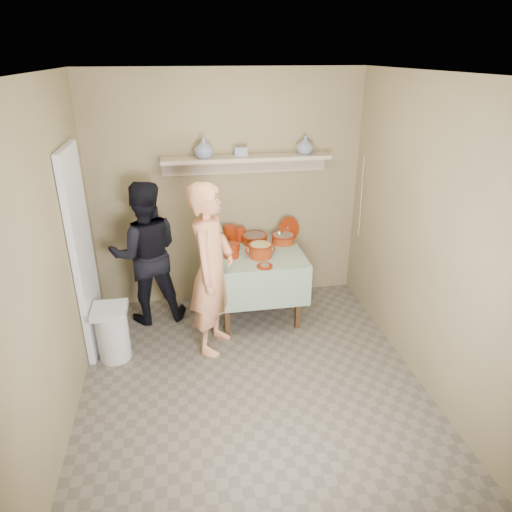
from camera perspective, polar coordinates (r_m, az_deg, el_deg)
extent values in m
plane|color=#655C4F|center=(4.21, -0.29, -16.27)|extent=(3.50, 3.50, 0.00)
cube|color=silver|center=(4.56, -20.83, 0.18)|extent=(0.06, 0.70, 2.00)
cylinder|color=maroon|center=(5.13, -3.27, 2.74)|extent=(0.15, 0.15, 0.20)
cylinder|color=maroon|center=(5.17, -2.08, 2.72)|extent=(0.13, 0.13, 0.16)
cylinder|color=maroon|center=(4.76, -3.09, 0.70)|extent=(0.16, 0.16, 0.16)
cylinder|color=maroon|center=(4.96, -3.11, 1.10)|extent=(0.19, 0.19, 0.06)
cylinder|color=maroon|center=(5.24, 4.17, 3.43)|extent=(0.29, 0.20, 0.26)
imported|color=navy|center=(5.06, 6.15, 13.63)|extent=(0.23, 0.23, 0.19)
imported|color=navy|center=(4.85, -6.55, 13.28)|extent=(0.27, 0.27, 0.21)
cube|color=navy|center=(4.94, -1.84, 12.92)|extent=(0.15, 0.12, 0.10)
imported|color=tan|center=(4.32, -5.54, -1.75)|extent=(0.62, 0.73, 1.70)
imported|color=black|center=(4.96, -13.60, 0.30)|extent=(0.81, 0.66, 1.56)
cube|color=#8E7D57|center=(5.15, -3.59, 8.00)|extent=(3.00, 0.02, 2.60)
cube|color=#8E7D57|center=(2.07, 8.23, -19.94)|extent=(3.00, 0.02, 2.60)
cube|color=#8E7D57|center=(3.61, -24.73, -1.59)|extent=(0.02, 3.50, 2.60)
cube|color=#8E7D57|center=(4.02, 21.41, 1.58)|extent=(0.02, 3.50, 2.60)
cube|color=silver|center=(3.20, -0.39, 21.99)|extent=(3.00, 3.50, 0.02)
cube|color=#4C2D16|center=(4.72, -3.68, -6.10)|extent=(0.05, 0.05, 0.71)
cube|color=#4C2D16|center=(4.84, 5.32, -5.31)|extent=(0.05, 0.05, 0.71)
cube|color=#4C2D16|center=(5.39, -4.59, -2.06)|extent=(0.05, 0.05, 0.71)
cube|color=#4C2D16|center=(5.50, 3.32, -1.47)|extent=(0.05, 0.05, 0.71)
cube|color=#4C2D16|center=(4.93, 0.10, 0.24)|extent=(0.90, 0.90, 0.04)
cube|color=#1E592C|center=(4.92, 0.10, 0.51)|extent=(0.96, 0.96, 0.01)
cube|color=#1E592C|center=(4.59, 1.13, -4.33)|extent=(0.96, 0.01, 0.44)
cube|color=#1E592C|center=(5.44, -0.77, 0.44)|extent=(0.96, 0.01, 0.44)
cube|color=#1E592C|center=(4.96, -5.38, -2.15)|extent=(0.01, 0.96, 0.44)
cube|color=#1E592C|center=(5.11, 5.41, -1.34)|extent=(0.01, 0.96, 0.44)
cylinder|color=maroon|center=(5.12, -0.18, 2.13)|extent=(0.28, 0.28, 0.09)
cylinder|color=maroon|center=(5.10, -0.18, 2.56)|extent=(0.30, 0.30, 0.01)
cylinder|color=brown|center=(5.11, -0.18, 2.39)|extent=(0.25, 0.25, 0.05)
cylinder|color=maroon|center=(5.14, 3.43, 2.18)|extent=(0.26, 0.26, 0.09)
cylinder|color=maroon|center=(5.13, 3.44, 2.61)|extent=(0.28, 0.28, 0.01)
cylinder|color=#8C6B54|center=(5.13, 3.43, 2.44)|extent=(0.23, 0.23, 0.05)
cylinder|color=silver|center=(5.01, 3.68, 3.18)|extent=(0.01, 0.22, 0.16)
sphere|color=silver|center=(5.13, 2.91, 2.85)|extent=(0.07, 0.07, 0.07)
cylinder|color=maroon|center=(4.77, 0.57, 0.68)|extent=(0.24, 0.24, 0.14)
cylinder|color=maroon|center=(4.74, 0.57, 1.39)|extent=(0.25, 0.25, 0.01)
cylinder|color=tan|center=(4.75, 0.57, 1.22)|extent=(0.21, 0.21, 0.05)
torus|color=maroon|center=(4.74, -0.86, 0.66)|extent=(0.09, 0.02, 0.09)
torus|color=maroon|center=(4.78, 1.98, 0.85)|extent=(0.09, 0.02, 0.09)
cylinder|color=maroon|center=(4.56, 1.11, -1.29)|extent=(0.16, 0.16, 0.02)
cylinder|color=#8C6B54|center=(4.56, 1.11, -1.17)|extent=(0.09, 0.09, 0.01)
cube|color=tan|center=(4.94, -1.17, 12.14)|extent=(1.80, 0.25, 0.04)
cube|color=tan|center=(5.08, -1.37, 11.31)|extent=(1.80, 0.02, 0.18)
cylinder|color=silver|center=(4.63, -17.42, -9.47)|extent=(0.30, 0.30, 0.50)
cube|color=silver|center=(4.49, -17.86, -6.49)|extent=(0.32, 0.32, 0.06)
cylinder|color=silver|center=(5.20, 13.25, 10.43)|extent=(0.01, 0.01, 0.30)
cylinder|color=silver|center=(5.26, 13.02, 7.21)|extent=(0.01, 0.01, 0.30)
cylinder|color=silver|center=(5.34, 12.81, 4.07)|extent=(0.01, 0.01, 0.30)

